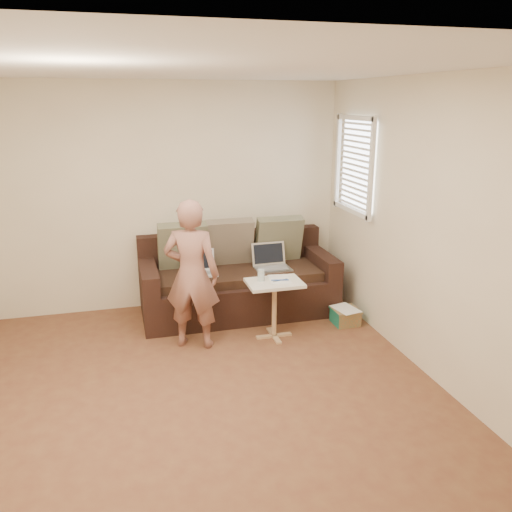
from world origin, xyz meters
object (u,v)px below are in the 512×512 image
object	(u,v)px
side_table	(274,309)
laptop_white	(201,275)
sofa	(238,277)
person	(192,274)
drinking_glass	(261,275)
laptop_silver	(273,269)
striped_box	(345,316)

from	to	relation	value
side_table	laptop_white	bearing A→B (deg)	133.47
sofa	side_table	size ratio (longest dim) A/B	3.58
person	side_table	world-z (taller)	person
sofa	laptop_white	bearing A→B (deg)	-169.97
person	side_table	bearing A→B (deg)	-160.40
laptop_white	drinking_glass	world-z (taller)	drinking_glass
laptop_silver	drinking_glass	world-z (taller)	drinking_glass
laptop_white	striped_box	size ratio (longest dim) A/B	1.25
drinking_glass	striped_box	distance (m)	1.15
person	drinking_glass	bearing A→B (deg)	-156.33
sofa	laptop_white	world-z (taller)	sofa
sofa	drinking_glass	distance (m)	0.75
sofa	person	world-z (taller)	person
person	drinking_glass	distance (m)	0.71
side_table	striped_box	xyz separation A→B (m)	(0.86, 0.11, -0.22)
sofa	drinking_glass	world-z (taller)	sofa
laptop_silver	side_table	size ratio (longest dim) A/B	0.65
laptop_silver	person	world-z (taller)	person
laptop_white	laptop_silver	bearing A→B (deg)	-1.06
laptop_silver	sofa	bearing A→B (deg)	163.72
sofa	laptop_silver	bearing A→B (deg)	-14.69
laptop_white	person	world-z (taller)	person
person	side_table	xyz separation A→B (m)	(0.83, -0.04, -0.44)
sofa	laptop_silver	size ratio (longest dim) A/B	5.51
side_table	drinking_glass	xyz separation A→B (m)	(-0.13, 0.06, 0.37)
laptop_silver	person	size ratio (longest dim) A/B	0.27
side_table	striped_box	world-z (taller)	side_table
sofa	side_table	bearing A→B (deg)	-75.06
striped_box	sofa	bearing A→B (deg)	148.62
drinking_glass	striped_box	world-z (taller)	drinking_glass
person	drinking_glass	size ratio (longest dim) A/B	12.52
laptop_silver	striped_box	xyz separation A→B (m)	(0.68, -0.55, -0.43)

